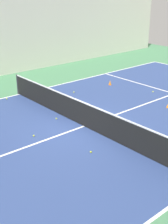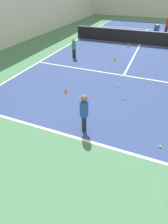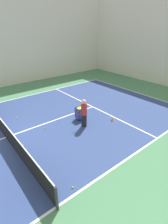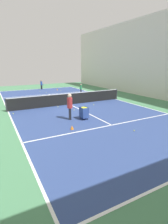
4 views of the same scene
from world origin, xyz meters
The scene contains 14 objects.
ground_plane centered at (0.00, 0.00, 0.00)m, with size 35.37×35.37×0.00m, color #477F56.
court_playing_area centered at (0.00, 0.00, 0.00)m, with size 10.69×23.36×0.00m.
line_sideline_right centered at (5.34, 0.00, 0.01)m, with size 0.10×23.36×0.00m, color white.
line_centre_service centered at (0.00, 0.00, 0.01)m, with size 0.10×12.85×0.00m, color white.
tennis_net centered at (0.00, 0.00, 0.55)m, with size 10.99×0.10×1.07m.
training_cone_1 centered at (3.38, -4.90, 0.14)m, with size 0.18×0.18×0.27m, color orange.
training_cone_3 centered at (-1.00, -4.45, 0.11)m, with size 0.19×0.19×0.21m, color orange.
training_cone_4 centered at (-0.77, -1.09, 0.13)m, with size 0.24×0.24×0.25m, color orange.
tennis_ball_0 centered at (-1.83, 1.25, 0.04)m, with size 0.07×0.07×0.07m, color yellow.
tennis_ball_3 centered at (0.55, 2.10, 0.04)m, with size 0.07×0.07×0.07m, color yellow.
tennis_ball_4 centered at (1.33, 0.46, 0.04)m, with size 0.07×0.07×0.07m, color yellow.
tennis_ball_8 centered at (3.65, -2.40, 0.04)m, with size 0.07×0.07×0.07m, color yellow.
tennis_ball_9 centered at (5.06, 0.90, 0.04)m, with size 0.07×0.07×0.07m, color yellow.
tennis_ball_13 centered at (0.89, -5.73, 0.04)m, with size 0.07×0.07×0.07m, color yellow.
Camera 1 is at (-8.95, 7.65, 5.48)m, focal length 50.00 mm.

